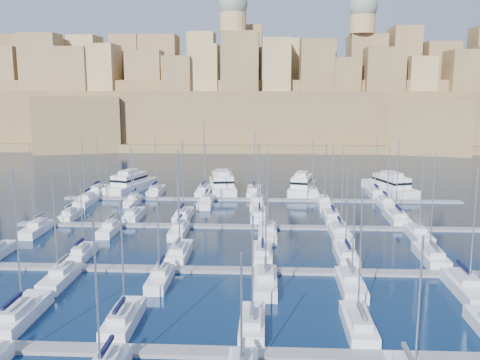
# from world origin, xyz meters

# --- Properties ---
(ground) EXTENTS (600.00, 600.00, 0.00)m
(ground) POSITION_xyz_m (0.00, 0.00, 0.00)
(ground) COLOR black
(ground) RESTS_ON ground
(pontoon_near) EXTENTS (84.00, 2.00, 0.40)m
(pontoon_near) POSITION_xyz_m (0.00, -34.00, 0.20)
(pontoon_near) COLOR slate
(pontoon_near) RESTS_ON ground
(pontoon_mid_near) EXTENTS (84.00, 2.00, 0.40)m
(pontoon_mid_near) POSITION_xyz_m (0.00, -12.00, 0.20)
(pontoon_mid_near) COLOR slate
(pontoon_mid_near) RESTS_ON ground
(pontoon_mid_far) EXTENTS (84.00, 2.00, 0.40)m
(pontoon_mid_far) POSITION_xyz_m (0.00, 10.00, 0.20)
(pontoon_mid_far) COLOR slate
(pontoon_mid_far) RESTS_ON ground
(pontoon_far) EXTENTS (84.00, 2.00, 0.40)m
(pontoon_far) POSITION_xyz_m (0.00, 32.00, 0.20)
(pontoon_far) COLOR slate
(pontoon_far) RESTS_ON ground
(sailboat_1) EXTENTS (3.06, 10.19, 16.46)m
(sailboat_1) POSITION_xyz_m (-24.05, -28.03, 0.77)
(sailboat_1) COLOR white
(sailboat_1) RESTS_ON ground
(sailboat_2) EXTENTS (2.71, 9.03, 13.24)m
(sailboat_2) POSITION_xyz_m (-13.01, -28.60, 0.74)
(sailboat_2) COLOR white
(sailboat_2) RESTS_ON ground
(sailboat_3) EXTENTS (2.48, 8.27, 12.02)m
(sailboat_3) POSITION_xyz_m (0.10, -28.97, 0.72)
(sailboat_3) COLOR white
(sailboat_3) RESTS_ON ground
(sailboat_4) EXTENTS (2.69, 8.98, 14.24)m
(sailboat_4) POSITION_xyz_m (10.64, -28.62, 0.74)
(sailboat_4) COLOR white
(sailboat_4) RESTS_ON ground
(sailboat_13) EXTENTS (2.22, 7.41, 11.15)m
(sailboat_13) POSITION_xyz_m (-24.61, -7.39, 0.71)
(sailboat_13) COLOR white
(sailboat_13) RESTS_ON ground
(sailboat_14) EXTENTS (2.74, 9.14, 15.60)m
(sailboat_14) POSITION_xyz_m (-10.92, -6.54, 0.76)
(sailboat_14) COLOR white
(sailboat_14) RESTS_ON ground
(sailboat_15) EXTENTS (2.71, 9.03, 14.53)m
(sailboat_15) POSITION_xyz_m (0.90, -6.60, 0.75)
(sailboat_15) COLOR white
(sailboat_15) RESTS_ON ground
(sailboat_16) EXTENTS (2.75, 9.16, 13.62)m
(sailboat_16) POSITION_xyz_m (12.54, -6.53, 0.74)
(sailboat_16) COLOR white
(sailboat_16) RESTS_ON ground
(sailboat_17) EXTENTS (2.88, 9.60, 15.37)m
(sailboat_17) POSITION_xyz_m (24.28, -6.32, 0.76)
(sailboat_17) COLOR white
(sailboat_17) RESTS_ON ground
(sailboat_19) EXTENTS (2.58, 8.61, 13.93)m
(sailboat_19) POSITION_xyz_m (-24.04, -17.20, 0.74)
(sailboat_19) COLOR white
(sailboat_19) RESTS_ON ground
(sailboat_20) EXTENTS (2.37, 7.90, 11.52)m
(sailboat_20) POSITION_xyz_m (-11.60, -16.85, 0.71)
(sailboat_20) COLOR white
(sailboat_20) RESTS_ON ground
(sailboat_21) EXTENTS (2.77, 9.22, 14.03)m
(sailboat_21) POSITION_xyz_m (1.36, -17.49, 0.74)
(sailboat_21) COLOR white
(sailboat_21) RESTS_ON ground
(sailboat_22) EXTENTS (2.77, 9.23, 15.36)m
(sailboat_22) POSITION_xyz_m (11.57, -17.50, 0.76)
(sailboat_22) COLOR white
(sailboat_22) RESTS_ON ground
(sailboat_23) EXTENTS (3.14, 10.47, 15.38)m
(sailboat_23) POSITION_xyz_m (24.95, -18.11, 0.77)
(sailboat_23) COLOR white
(sailboat_23) RESTS_ON ground
(sailboat_24) EXTENTS (2.22, 7.41, 12.13)m
(sailboat_24) POSITION_xyz_m (-34.44, 14.60, 0.72)
(sailboat_24) COLOR white
(sailboat_24) RESTS_ON ground
(sailboat_25) EXTENTS (2.55, 8.50, 12.92)m
(sailboat_25) POSITION_xyz_m (-22.91, 15.14, 0.73)
(sailboat_25) COLOR white
(sailboat_25) RESTS_ON ground
(sailboat_26) EXTENTS (2.69, 8.97, 14.83)m
(sailboat_26) POSITION_xyz_m (-13.83, 15.37, 0.75)
(sailboat_26) COLOR white
(sailboat_26) RESTS_ON ground
(sailboat_27) EXTENTS (2.92, 9.72, 14.35)m
(sailboat_27) POSITION_xyz_m (0.10, 15.74, 0.75)
(sailboat_27) COLOR white
(sailboat_27) RESTS_ON ground
(sailboat_28) EXTENTS (2.72, 9.06, 13.77)m
(sailboat_28) POSITION_xyz_m (13.12, 15.42, 0.74)
(sailboat_28) COLOR white
(sailboat_28) RESTS_ON ground
(sailboat_29) EXTENTS (3.04, 10.14, 15.06)m
(sailboat_29) POSITION_xyz_m (24.72, 15.95, 0.76)
(sailboat_29) COLOR white
(sailboat_29) RESTS_ON ground
(sailboat_30) EXTENTS (2.59, 8.62, 14.34)m
(sailboat_30) POSITION_xyz_m (-36.64, 4.80, 0.74)
(sailboat_30) COLOR white
(sailboat_30) RESTS_ON ground
(sailboat_31) EXTENTS (2.28, 7.61, 11.93)m
(sailboat_31) POSITION_xyz_m (-24.51, 5.29, 0.71)
(sailboat_31) COLOR white
(sailboat_31) RESTS_ON ground
(sailboat_32) EXTENTS (2.47, 8.23, 12.93)m
(sailboat_32) POSITION_xyz_m (-12.89, 4.99, 0.73)
(sailboat_32) COLOR white
(sailboat_32) RESTS_ON ground
(sailboat_33) EXTENTS (2.87, 9.57, 14.45)m
(sailboat_33) POSITION_xyz_m (1.58, 4.33, 0.75)
(sailboat_33) COLOR white
(sailboat_33) RESTS_ON ground
(sailboat_34) EXTENTS (2.97, 9.89, 15.01)m
(sailboat_34) POSITION_xyz_m (13.18, 4.17, 0.76)
(sailboat_34) COLOR white
(sailboat_34) RESTS_ON ground
(sailboat_35) EXTENTS (2.71, 9.03, 13.93)m
(sailboat_35) POSITION_xyz_m (25.55, 4.60, 0.74)
(sailboat_35) COLOR white
(sailboat_35) RESTS_ON ground
(sailboat_36) EXTENTS (2.74, 9.13, 13.84)m
(sailboat_36) POSITION_xyz_m (-36.58, 37.45, 0.74)
(sailboat_36) COLOR white
(sailboat_36) RESTS_ON ground
(sailboat_37) EXTENTS (2.77, 9.22, 13.33)m
(sailboat_37) POSITION_xyz_m (-23.46, 37.49, 0.74)
(sailboat_37) COLOR white
(sailboat_37) RESTS_ON ground
(sailboat_38) EXTENTS (3.07, 10.24, 16.90)m
(sailboat_38) POSITION_xyz_m (-12.65, 38.00, 0.78)
(sailboat_38) COLOR white
(sailboat_38) RESTS_ON ground
(sailboat_39) EXTENTS (3.08, 10.25, 14.69)m
(sailboat_39) POSITION_xyz_m (-1.45, 38.00, 0.76)
(sailboat_39) COLOR white
(sailboat_39) RESTS_ON ground
(sailboat_40) EXTENTS (2.54, 8.46, 13.17)m
(sailboat_40) POSITION_xyz_m (11.38, 37.12, 0.73)
(sailboat_40) COLOR white
(sailboat_40) RESTS_ON ground
(sailboat_41) EXTENTS (2.55, 8.50, 13.95)m
(sailboat_41) POSITION_xyz_m (25.07, 37.14, 0.74)
(sailboat_41) COLOR white
(sailboat_41) RESTS_ON ground
(sailboat_42) EXTENTS (2.74, 9.12, 14.63)m
(sailboat_42) POSITION_xyz_m (-35.73, 26.55, 0.75)
(sailboat_42) COLOR white
(sailboat_42) RESTS_ON ground
(sailboat_43) EXTENTS (2.23, 7.45, 12.46)m
(sailboat_43) POSITION_xyz_m (-26.15, 27.37, 0.72)
(sailboat_43) COLOR white
(sailboat_43) RESTS_ON ground
(sailboat_44) EXTENTS (2.68, 8.93, 13.77)m
(sailboat_44) POSITION_xyz_m (-10.94, 26.65, 0.74)
(sailboat_44) COLOR white
(sailboat_44) RESTS_ON ground
(sailboat_45) EXTENTS (2.77, 9.25, 13.74)m
(sailboat_45) POSITION_xyz_m (-0.48, 26.49, 0.74)
(sailboat_45) COLOR white
(sailboat_45) RESTS_ON ground
(sailboat_46) EXTENTS (2.64, 8.80, 13.05)m
(sailboat_46) POSITION_xyz_m (12.98, 26.71, 0.73)
(sailboat_46) COLOR white
(sailboat_46) RESTS_ON ground
(sailboat_47) EXTENTS (2.74, 9.13, 12.93)m
(sailboat_47) POSITION_xyz_m (25.22, 26.55, 0.73)
(sailboat_47) COLOR white
(sailboat_47) RESTS_ON ground
(motor_yacht_a) EXTENTS (9.67, 17.16, 5.25)m
(motor_yacht_a) POSITION_xyz_m (-30.22, 41.41, 1.73)
(motor_yacht_a) COLOR white
(motor_yacht_a) RESTS_ON ground
(motor_yacht_b) EXTENTS (7.84, 18.27, 5.25)m
(motor_yacht_b) POSITION_xyz_m (-8.91, 42.00, 1.73)
(motor_yacht_b) COLOR white
(motor_yacht_b) RESTS_ON ground
(motor_yacht_c) EXTENTS (7.39, 15.09, 5.25)m
(motor_yacht_c) POSITION_xyz_m (9.31, 40.47, 1.73)
(motor_yacht_c) COLOR white
(motor_yacht_c) RESTS_ON ground
(motor_yacht_d) EXTENTS (10.15, 17.56, 5.25)m
(motor_yacht_d) POSITION_xyz_m (29.27, 41.60, 1.73)
(motor_yacht_d) COLOR white
(motor_yacht_d) RESTS_ON ground
(fortified_city) EXTENTS (460.00, 108.95, 59.52)m
(fortified_city) POSITION_xyz_m (-0.19, 155.26, 14.74)
(fortified_city) COLOR brown
(fortified_city) RESTS_ON ground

